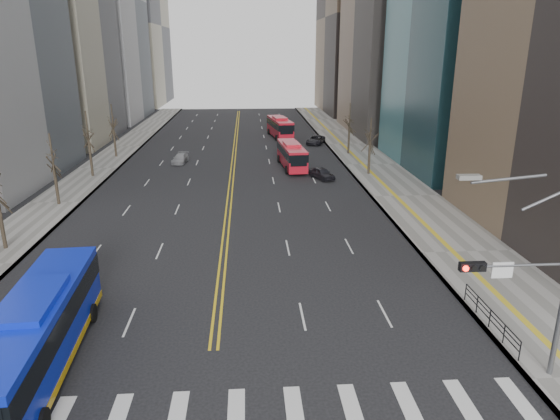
% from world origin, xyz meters
% --- Properties ---
extents(sidewalk_right, '(7.00, 130.00, 0.15)m').
position_xyz_m(sidewalk_right, '(17.50, 45.00, 0.07)').
color(sidewalk_right, slate).
rests_on(sidewalk_right, ground).
extents(sidewalk_left, '(5.00, 130.00, 0.15)m').
position_xyz_m(sidewalk_left, '(-16.50, 45.00, 0.07)').
color(sidewalk_left, slate).
rests_on(sidewalk_left, ground).
extents(centerline, '(0.55, 100.00, 0.01)m').
position_xyz_m(centerline, '(0.00, 55.00, 0.01)').
color(centerline, gold).
rests_on(centerline, ground).
extents(signal_mast, '(5.37, 0.37, 9.39)m').
position_xyz_m(signal_mast, '(13.77, 2.00, 4.86)').
color(signal_mast, slate).
rests_on(signal_mast, ground).
extents(pedestrian_railing, '(0.06, 6.06, 1.02)m').
position_xyz_m(pedestrian_railing, '(14.30, 6.00, 0.82)').
color(pedestrian_railing, black).
rests_on(pedestrian_railing, sidewalk_right).
extents(street_trees, '(35.20, 47.20, 7.60)m').
position_xyz_m(street_trees, '(-7.18, 34.55, 4.87)').
color(street_trees, '#30261D').
rests_on(street_trees, ground).
extents(blue_bus, '(3.53, 13.04, 3.74)m').
position_xyz_m(blue_bus, '(-7.75, 4.00, 1.96)').
color(blue_bus, '#0D23C7').
rests_on(blue_bus, ground).
extents(red_bus_near, '(3.10, 9.99, 3.16)m').
position_xyz_m(red_bus_near, '(7.31, 44.20, 1.76)').
color(red_bus_near, red).
rests_on(red_bus_near, ground).
extents(red_bus_far, '(3.93, 10.97, 3.42)m').
position_xyz_m(red_bus_far, '(7.34, 66.73, 1.90)').
color(red_bus_far, red).
rests_on(red_bus_far, ground).
extents(car_white, '(2.38, 4.00, 1.25)m').
position_xyz_m(car_white, '(-10.73, 12.95, 0.62)').
color(car_white, silver).
rests_on(car_white, ground).
extents(car_dark_mid, '(2.98, 4.09, 1.30)m').
position_xyz_m(car_dark_mid, '(10.25, 38.37, 0.65)').
color(car_dark_mid, black).
rests_on(car_dark_mid, ground).
extents(car_silver, '(2.13, 4.19, 1.16)m').
position_xyz_m(car_silver, '(-6.83, 47.91, 0.58)').
color(car_silver, gray).
rests_on(car_silver, ground).
extents(car_dark_far, '(3.78, 5.24, 1.32)m').
position_xyz_m(car_dark_far, '(12.50, 60.27, 0.66)').
color(car_dark_far, black).
rests_on(car_dark_far, ground).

